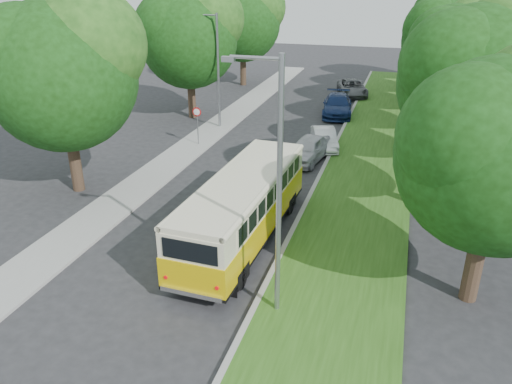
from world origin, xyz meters
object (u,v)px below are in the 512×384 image
(lamppost_far, at_px, (217,67))
(vintage_bus, at_px, (243,209))
(car_grey, at_px, (352,88))
(car_silver, at_px, (308,149))
(car_blue, at_px, (337,105))
(lamppost_near, at_px, (276,185))
(car_white, at_px, (324,139))

(lamppost_far, relative_size, vintage_bus, 0.80)
(car_grey, bearing_deg, vintage_bus, -106.13)
(lamppost_far, distance_m, car_grey, 14.96)
(car_silver, xyz_separation_m, car_blue, (0.12, 10.35, 0.04))
(vintage_bus, relative_size, car_blue, 1.83)
(lamppost_near, relative_size, car_white, 2.17)
(vintage_bus, relative_size, car_white, 2.55)
(car_blue, bearing_deg, lamppost_near, -93.33)
(car_white, bearing_deg, car_silver, -118.97)
(car_silver, bearing_deg, car_grey, 98.69)
(car_silver, distance_m, car_grey, 17.06)
(lamppost_near, relative_size, car_silver, 1.94)
(vintage_bus, bearing_deg, car_white, 87.27)
(lamppost_far, distance_m, car_white, 8.74)
(vintage_bus, height_order, car_white, vintage_bus)
(lamppost_near, bearing_deg, lamppost_far, 115.71)
(vintage_bus, xyz_separation_m, car_white, (1.12, 12.29, -0.79))
(car_white, bearing_deg, lamppost_near, -103.16)
(car_blue, bearing_deg, car_white, -94.34)
(lamppost_near, height_order, car_blue, lamppost_near)
(vintage_bus, bearing_deg, car_grey, 90.23)
(vintage_bus, relative_size, car_grey, 1.93)
(car_silver, height_order, car_white, car_silver)
(lamppost_far, xyz_separation_m, car_white, (7.70, -2.21, -3.51))
(vintage_bus, bearing_deg, lamppost_near, -57.38)
(lamppost_near, bearing_deg, car_silver, 97.03)
(lamppost_far, relative_size, car_white, 2.03)
(car_silver, relative_size, car_white, 1.12)
(vintage_bus, xyz_separation_m, car_silver, (0.62, 9.84, -0.69))
(lamppost_far, bearing_deg, car_silver, -32.92)
(car_grey, bearing_deg, car_silver, -105.35)
(lamppost_far, relative_size, car_grey, 1.54)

